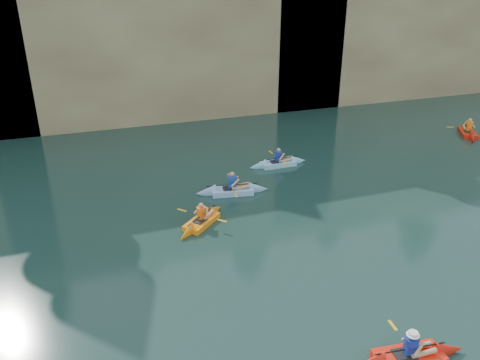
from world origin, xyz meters
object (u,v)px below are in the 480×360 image
object	(u,v)px
main_kayaker	(409,356)
kayaker_orange	(202,221)
kayaker_red_far	(468,132)
kayaker_ltblue_near	(232,190)

from	to	relation	value
main_kayaker	kayaker_orange	world-z (taller)	main_kayaker
kayaker_orange	kayaker_red_far	bearing A→B (deg)	-26.42
kayaker_orange	kayaker_red_far	size ratio (longest dim) A/B	0.79
main_kayaker	kayaker_orange	xyz separation A→B (m)	(-3.19, 8.86, -0.02)
kayaker_red_far	kayaker_orange	bearing A→B (deg)	137.80
kayaker_ltblue_near	kayaker_red_far	distance (m)	16.94
main_kayaker	kayaker_red_far	xyz separation A→B (m)	(15.51, 14.38, 0.00)
kayaker_red_far	kayaker_ltblue_near	bearing A→B (deg)	132.25
kayaker_ltblue_near	kayaker_orange	bearing A→B (deg)	-121.79
main_kayaker	kayaker_red_far	size ratio (longest dim) A/B	0.95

